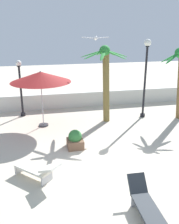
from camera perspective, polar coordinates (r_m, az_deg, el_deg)
name	(u,v)px	position (r m, az deg, el deg)	size (l,w,h in m)	color
ground_plane	(106,171)	(9.68, 3.72, -13.24)	(56.00, 56.00, 0.00)	beige
boundary_wall	(72,100)	(16.74, -3.89, 2.74)	(25.20, 0.30, 0.99)	silver
patio_umbrella_0	(41,77)	(13.20, -11.04, 7.80)	(3.12, 3.12, 3.00)	#333338
palm_tree_0	(106,75)	(13.70, 3.68, 8.49)	(2.55, 2.52, 4.22)	olive
lamp_post_1	(146,69)	(14.70, 12.66, 9.41)	(0.39, 0.39, 4.49)	black
lamp_post_2	(20,85)	(15.23, -15.41, 5.98)	(0.33, 0.33, 3.33)	black
lounge_chair_0	(38,169)	(9.20, -11.72, -12.53)	(1.68, 1.70, 0.81)	#B7B7BC
lounge_chair_1	(145,204)	(7.73, 12.57, -19.64)	(0.64, 1.91, 0.84)	#B7B7BC
seagull_0	(95,38)	(8.74, 1.35, 16.44)	(0.92, 0.38, 0.14)	white
planter	(75,140)	(11.18, -3.27, -6.33)	(0.70, 0.70, 0.85)	brown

